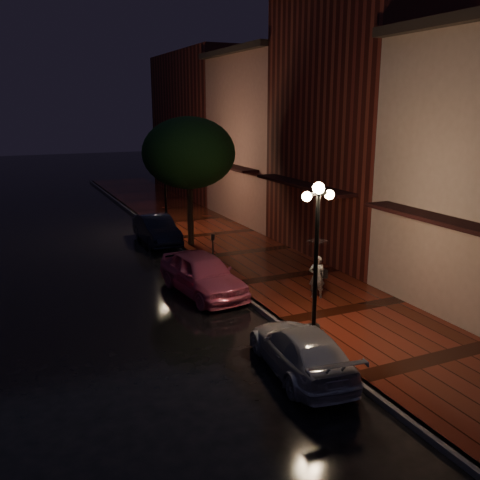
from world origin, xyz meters
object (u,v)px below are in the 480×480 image
street_tree (189,155)px  pink_car (202,274)px  streetlamp_near (316,251)px  parking_meter (213,248)px  streetlamp_far (165,184)px  silver_car (301,350)px  woman_with_umbrella (318,259)px  navy_car (157,229)px

street_tree → pink_car: street_tree is taller
streetlamp_near → parking_meter: streetlamp_near is taller
streetlamp_far → parking_meter: (-0.20, -6.92, -1.61)m
silver_car → streetlamp_near: bearing=-124.3°
streetlamp_near → streetlamp_far: 14.00m
pink_car → woman_with_umbrella: woman_with_umbrella is taller
silver_car → woman_with_umbrella: (2.97, 3.98, 0.92)m
woman_with_umbrella → parking_meter: size_ratio=1.48×
street_tree → navy_car: size_ratio=1.45×
streetlamp_near → woman_with_umbrella: streetlamp_near is taller
streetlamp_near → woman_with_umbrella: size_ratio=2.11×
navy_car → parking_meter: 5.43m
streetlamp_near → streetlamp_far: (0.00, 14.00, 0.00)m
pink_car → parking_meter: 2.58m
streetlamp_near → silver_car: bearing=-131.5°
navy_car → woman_with_umbrella: 10.29m
woman_with_umbrella → silver_car: bearing=77.7°
streetlamp_far → street_tree: 3.44m
navy_car → parking_meter: size_ratio=2.89×
street_tree → parking_meter: size_ratio=4.19×
street_tree → navy_car: 4.06m
navy_car → silver_car: size_ratio=1.00×
pink_car → navy_car: (0.52, 7.60, -0.07)m
woman_with_umbrella → streetlamp_far: bearing=-57.0°
streetlamp_near → pink_car: (-1.47, 4.86, -1.87)m
street_tree → streetlamp_far: bearing=94.9°
streetlamp_near → woman_with_umbrella: (1.71, 2.55, -1.10)m
woman_with_umbrella → street_tree: bearing=-55.7°
pink_car → silver_car: 6.29m
streetlamp_near → navy_car: 12.64m
street_tree → navy_car: bearing=129.5°
parking_meter → silver_car: bearing=-88.0°
street_tree → silver_car: street_tree is taller
streetlamp_near → pink_car: streetlamp_near is taller
silver_car → street_tree: bearing=-89.9°
pink_car → street_tree: bearing=67.9°
street_tree → woman_with_umbrella: street_tree is taller
silver_car → parking_meter: bearing=-90.0°
street_tree → woman_with_umbrella: size_ratio=2.83×
navy_car → silver_car: bearing=-91.7°
streetlamp_near → silver_car: streetlamp_near is taller
streetlamp_far → pink_car: (-1.47, -9.14, -1.87)m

